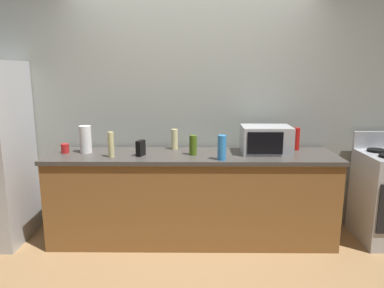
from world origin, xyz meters
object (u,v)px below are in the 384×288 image
(cordless_phone, at_px, (141,148))
(bottle_olive_oil, at_px, (193,145))
(bottle_spray_cleaner, at_px, (222,148))
(bottle_hot_sauce, at_px, (297,139))
(bottle_hand_soap, at_px, (175,139))
(microwave, at_px, (266,140))
(paper_towel_roll, at_px, (85,139))
(bottle_vinegar, at_px, (111,145))
(mug_red, at_px, (65,148))

(cordless_phone, relative_size, bottle_olive_oil, 0.77)
(cordless_phone, relative_size, bottle_spray_cleaner, 0.65)
(bottle_hot_sauce, bearing_deg, bottle_hand_soap, 179.28)
(microwave, distance_m, bottle_olive_oil, 0.73)
(bottle_spray_cleaner, bearing_deg, paper_towel_roll, 168.05)
(microwave, relative_size, bottle_vinegar, 1.98)
(cordless_phone, bearing_deg, paper_towel_roll, -172.19)
(mug_red, bearing_deg, bottle_hot_sauce, 4.11)
(paper_towel_roll, bearing_deg, microwave, -0.07)
(bottle_olive_oil, distance_m, bottle_vinegar, 0.78)
(mug_red, bearing_deg, microwave, 0.52)
(paper_towel_roll, bearing_deg, bottle_olive_oil, -4.64)
(bottle_spray_cleaner, height_order, mug_red, bottle_spray_cleaner)
(bottle_olive_oil, bearing_deg, bottle_hot_sauce, 12.42)
(bottle_hot_sauce, bearing_deg, mug_red, -175.89)
(bottle_spray_cleaner, distance_m, bottle_vinegar, 1.04)
(bottle_spray_cleaner, bearing_deg, microwave, 31.59)
(bottle_hand_soap, height_order, bottle_vinegar, bottle_vinegar)
(bottle_spray_cleaner, distance_m, bottle_hand_soap, 0.64)
(microwave, height_order, cordless_phone, microwave)
(microwave, height_order, bottle_spray_cleaner, microwave)
(paper_towel_roll, height_order, bottle_hot_sauce, paper_towel_roll)
(cordless_phone, distance_m, bottle_hot_sauce, 1.59)
(bottle_hot_sauce, bearing_deg, microwave, -156.52)
(bottle_spray_cleaner, bearing_deg, mug_red, 170.32)
(bottle_spray_cleaner, distance_m, bottle_olive_oil, 0.33)
(cordless_phone, xyz_separation_m, bottle_olive_oil, (0.50, 0.04, 0.02))
(bottle_hot_sauce, relative_size, bottle_olive_oil, 1.19)
(bottle_olive_oil, bearing_deg, microwave, 6.70)
(paper_towel_roll, distance_m, mug_red, 0.22)
(cordless_phone, height_order, bottle_vinegar, bottle_vinegar)
(bottle_hot_sauce, height_order, bottle_hand_soap, bottle_hot_sauce)
(paper_towel_roll, xyz_separation_m, bottle_vinegar, (0.30, -0.19, -0.01))
(bottle_hand_soap, relative_size, mug_red, 2.27)
(microwave, bearing_deg, bottle_olive_oil, -173.30)
(microwave, relative_size, cordless_phone, 3.20)
(cordless_phone, height_order, bottle_spray_cleaner, bottle_spray_cleaner)
(microwave, height_order, bottle_hand_soap, microwave)
(paper_towel_roll, bearing_deg, bottle_hand_soap, 10.59)
(cordless_phone, xyz_separation_m, bottle_hot_sauce, (1.57, 0.28, 0.04))
(microwave, relative_size, bottle_olive_oil, 2.48)
(bottle_spray_cleaner, bearing_deg, bottle_hot_sauce, 28.24)
(bottle_hand_soap, bearing_deg, bottle_spray_cleaner, -44.21)
(microwave, distance_m, paper_towel_roll, 1.79)
(bottle_spray_cleaner, relative_size, bottle_vinegar, 0.95)
(bottle_olive_oil, relative_size, mug_red, 2.08)
(cordless_phone, relative_size, mug_red, 1.61)
(bottle_vinegar, bearing_deg, bottle_hot_sauce, 10.41)
(paper_towel_roll, bearing_deg, bottle_spray_cleaner, -11.95)
(bottle_hot_sauce, bearing_deg, bottle_spray_cleaner, -151.76)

